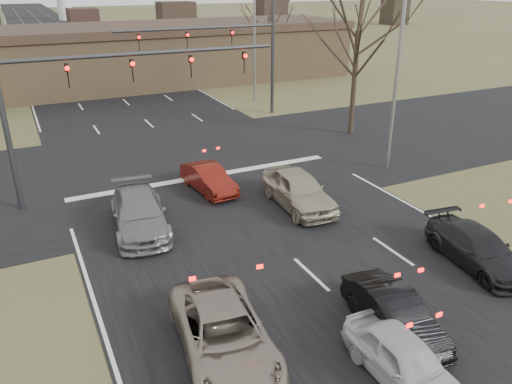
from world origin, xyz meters
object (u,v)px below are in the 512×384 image
car_silver_ahead (299,190)px  car_charcoal_sedan (478,248)px  mast_arm_far (236,45)px  car_black_hatch (394,313)px  car_grey_ahead (139,213)px  car_silver_suv (224,334)px  mast_arm_near (84,85)px  streetlight_right_near (396,60)px  car_white_sedan (404,361)px  car_red_ahead (208,179)px  streetlight_right_far (252,29)px  building (128,55)px

car_silver_ahead → car_charcoal_sedan: bearing=-62.0°
mast_arm_far → car_black_hatch: (-5.68, -23.50, -4.39)m
car_black_hatch → car_grey_ahead: bearing=123.9°
mast_arm_far → car_charcoal_sedan: bearing=-91.7°
car_silver_suv → car_charcoal_sedan: size_ratio=1.13×
mast_arm_near → car_silver_ahead: size_ratio=2.60×
car_silver_suv → streetlight_right_near: bearing=43.1°
car_white_sedan → car_red_ahead: (0.01, 13.35, -0.01)m
mast_arm_far → streetlight_right_far: 5.12m
building → car_white_sedan: bearing=-93.6°
mast_arm_near → car_charcoal_sedan: 16.66m
car_black_hatch → car_silver_ahead: size_ratio=0.81×
streetlight_right_far → car_charcoal_sedan: 26.65m
mast_arm_near → car_charcoal_sedan: mast_arm_near is taller
mast_arm_near → car_silver_suv: bearing=-84.8°
building → car_black_hatch: building is taller
streetlight_right_near → car_white_sedan: bearing=-127.7°
mast_arm_near → streetlight_right_far: 20.20m
streetlight_right_near → streetlight_right_far: (0.50, 17.00, 0.00)m
car_grey_ahead → car_silver_ahead: bearing=-0.1°
mast_arm_near → streetlight_right_near: size_ratio=1.21×
car_silver_suv → car_grey_ahead: bearing=99.1°
streetlight_right_near → car_silver_suv: 16.67m
streetlight_right_far → mast_arm_far: bearing=-128.1°
car_white_sedan → car_red_ahead: car_white_sedan is taller
mast_arm_far → car_silver_ahead: size_ratio=2.39×
streetlight_right_near → car_grey_ahead: streetlight_right_near is taller
car_white_sedan → car_silver_ahead: bearing=74.4°
car_red_ahead → car_silver_ahead: car_silver_ahead is taller
building → car_black_hatch: bearing=-92.2°
building → mast_arm_far: mast_arm_far is taller
car_grey_ahead → car_black_hatch: bearing=-55.2°
car_charcoal_sedan → car_silver_ahead: size_ratio=0.93×
car_grey_ahead → car_red_ahead: size_ratio=1.33×
car_red_ahead → car_silver_ahead: 4.41m
mast_arm_far → streetlight_right_far: (3.14, 4.00, 0.57)m
building → car_red_ahead: (-2.50, -26.73, -2.05)m
mast_arm_far → car_red_ahead: size_ratio=3.00×
car_charcoal_sedan → car_red_ahead: (-6.03, 10.18, -0.01)m
car_silver_ahead → car_red_ahead: bearing=134.3°
car_silver_ahead → mast_arm_near: bearing=149.7°
mast_arm_near → car_red_ahead: 6.73m
mast_arm_far → car_white_sedan: mast_arm_far is taller
streetlight_right_near → car_red_ahead: (-9.32, 1.27, -4.97)m
car_silver_suv → car_red_ahead: (3.61, 10.56, -0.07)m
streetlight_right_far → car_charcoal_sedan: bearing=-98.3°
building → car_white_sedan: size_ratio=11.55×
car_white_sedan → car_charcoal_sedan: car_white_sedan is taller
mast_arm_far → streetlight_right_near: bearing=-78.5°
building → streetlight_right_far: bearing=-56.4°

